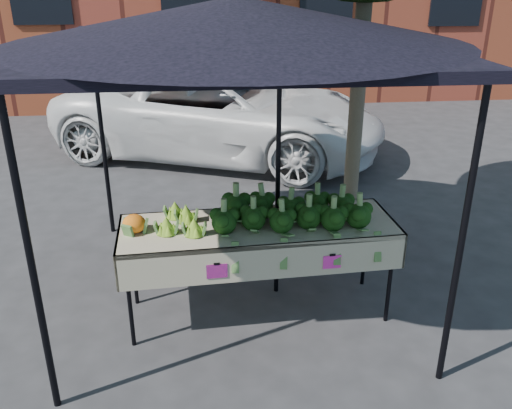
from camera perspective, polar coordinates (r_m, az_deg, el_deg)
name	(u,v)px	position (r m, az deg, el deg)	size (l,w,h in m)	color
ground	(247,319)	(5.06, -0.90, -11.92)	(90.00, 90.00, 0.00)	#2C2C2E
table	(258,269)	(4.92, 0.23, -6.81)	(2.44, 0.93, 0.90)	#BBB099
canopy	(239,158)	(4.91, -1.84, 4.91)	(3.16, 3.16, 2.74)	black
broccoli_heap	(290,207)	(4.71, 3.54, -0.22)	(1.39, 0.59, 0.29)	#183410
romanesco_cluster	(181,214)	(4.68, -7.92, -1.00)	(0.45, 0.59, 0.22)	#9DBD2D
cauliflower_pair	(134,221)	(4.64, -12.69, -1.74)	(0.22, 0.22, 0.20)	orange
street_tree	(362,37)	(5.73, 11.04, 16.86)	(2.35, 2.35, 4.63)	#1E4C14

